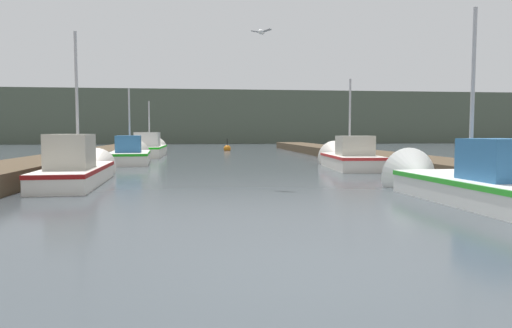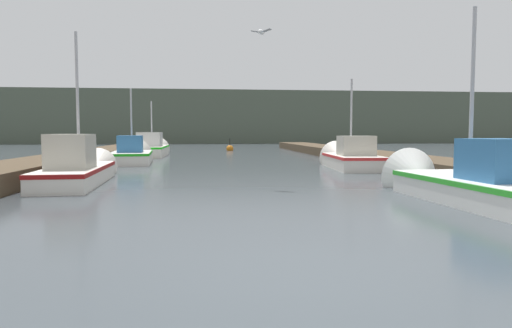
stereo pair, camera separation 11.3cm
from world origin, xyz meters
name	(u,v)px [view 1 (the left image)]	position (x,y,z in m)	size (l,w,h in m)	color
ground_plane	(327,281)	(0.00, 0.00, 0.00)	(200.00, 200.00, 0.00)	#3D4449
dock_left	(74,159)	(-6.60, 16.00, 0.25)	(2.24, 40.00, 0.51)	#4C3D2B
dock_right	(372,157)	(6.60, 16.00, 0.25)	(2.24, 40.00, 0.51)	#4C3D2B
distant_shore_ridge	(210,118)	(0.00, 58.87, 3.26)	(120.00, 16.00, 6.52)	#4C5647
fishing_boat_0	(462,182)	(4.31, 4.86, 0.37)	(1.86, 4.99, 4.44)	silver
fishing_boat_1	(80,168)	(-4.60, 9.17, 0.41)	(1.61, 5.69, 4.56)	silver
fishing_boat_2	(347,158)	(4.62, 13.51, 0.39)	(1.92, 4.97, 3.98)	silver
fishing_boat_3	(131,155)	(-4.45, 17.44, 0.38)	(2.04, 4.99, 3.94)	silver
fishing_boat_4	(150,148)	(-4.24, 23.67, 0.45)	(1.68, 6.24, 3.71)	silver
mooring_piling_0	(365,152)	(5.65, 14.29, 0.56)	(0.27, 0.27, 1.12)	#473523
channel_buoy	(227,149)	(0.77, 30.49, 0.16)	(0.54, 0.54, 1.04)	#BF6513
seagull_lead	(261,32)	(0.38, 7.78, 4.02)	(0.53, 0.39, 0.12)	white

